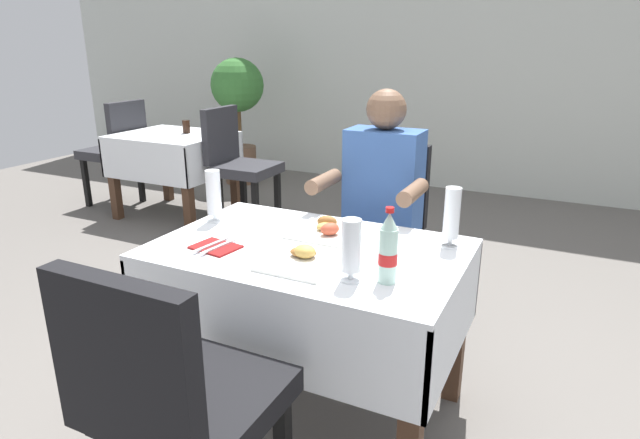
{
  "coord_description": "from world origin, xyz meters",
  "views": [
    {
      "loc": [
        0.76,
        -1.58,
        1.46
      ],
      "look_at": [
        -0.12,
        0.21,
        0.8
      ],
      "focal_mm": 30.01,
      "sensor_mm": 36.0,
      "label": 1
    }
  ],
  "objects_px": {
    "plate_near_camera": "(302,259)",
    "cola_bottle_primary": "(388,250)",
    "potted_plant_corner": "(238,103)",
    "beer_glass_left": "(452,217)",
    "plate_far_diner": "(326,229)",
    "beer_glass_middle": "(214,194)",
    "background_table_tumbler": "(186,127)",
    "chair_near_camera_side": "(177,398)",
    "beer_glass_right": "(351,250)",
    "background_dining_table": "(174,155)",
    "main_dining_table": "(309,287)",
    "chair_far_diner_seat": "(377,228)",
    "seated_diner_far": "(379,205)",
    "napkin_cutlery_set": "(216,247)",
    "background_chair_left": "(117,147)",
    "background_chair_right": "(238,160)"
  },
  "relations": [
    {
      "from": "plate_near_camera",
      "to": "cola_bottle_primary",
      "type": "bearing_deg",
      "value": -2.79
    },
    {
      "from": "potted_plant_corner",
      "to": "beer_glass_left",
      "type": "bearing_deg",
      "value": -44.26
    },
    {
      "from": "plate_far_diner",
      "to": "potted_plant_corner",
      "type": "distance_m",
      "value": 3.77
    },
    {
      "from": "beer_glass_middle",
      "to": "background_table_tumbler",
      "type": "relative_size",
      "value": 2.07
    },
    {
      "from": "chair_near_camera_side",
      "to": "beer_glass_left",
      "type": "distance_m",
      "value": 1.16
    },
    {
      "from": "plate_near_camera",
      "to": "beer_glass_right",
      "type": "xyz_separation_m",
      "value": [
        0.21,
        -0.06,
        0.09
      ]
    },
    {
      "from": "beer_glass_left",
      "to": "beer_glass_right",
      "type": "bearing_deg",
      "value": -115.73
    },
    {
      "from": "background_dining_table",
      "to": "background_table_tumbler",
      "type": "height_order",
      "value": "background_table_tumbler"
    },
    {
      "from": "main_dining_table",
      "to": "chair_far_diner_seat",
      "type": "relative_size",
      "value": 1.21
    },
    {
      "from": "seated_diner_far",
      "to": "napkin_cutlery_set",
      "type": "xyz_separation_m",
      "value": [
        -0.35,
        -0.83,
        0.01
      ]
    },
    {
      "from": "beer_glass_left",
      "to": "chair_near_camera_side",
      "type": "bearing_deg",
      "value": -115.36
    },
    {
      "from": "chair_far_diner_seat",
      "to": "beer_glass_left",
      "type": "relative_size",
      "value": 4.18
    },
    {
      "from": "background_chair_left",
      "to": "background_table_tumbler",
      "type": "height_order",
      "value": "background_chair_left"
    },
    {
      "from": "background_chair_right",
      "to": "chair_far_diner_seat",
      "type": "bearing_deg",
      "value": -33.81
    },
    {
      "from": "beer_glass_right",
      "to": "napkin_cutlery_set",
      "type": "bearing_deg",
      "value": 175.67
    },
    {
      "from": "potted_plant_corner",
      "to": "beer_glass_right",
      "type": "bearing_deg",
      "value": -50.75
    },
    {
      "from": "main_dining_table",
      "to": "plate_near_camera",
      "type": "height_order",
      "value": "plate_near_camera"
    },
    {
      "from": "main_dining_table",
      "to": "beer_glass_right",
      "type": "distance_m",
      "value": 0.44
    },
    {
      "from": "beer_glass_left",
      "to": "napkin_cutlery_set",
      "type": "relative_size",
      "value": 1.19
    },
    {
      "from": "plate_far_diner",
      "to": "plate_near_camera",
      "type": "bearing_deg",
      "value": -80.48
    },
    {
      "from": "beer_glass_right",
      "to": "background_chair_left",
      "type": "distance_m",
      "value": 3.8
    },
    {
      "from": "chair_far_diner_seat",
      "to": "cola_bottle_primary",
      "type": "height_order",
      "value": "cola_bottle_primary"
    },
    {
      "from": "main_dining_table",
      "to": "chair_near_camera_side",
      "type": "xyz_separation_m",
      "value": [
        -0.0,
        -0.77,
        0.01
      ]
    },
    {
      "from": "seated_diner_far",
      "to": "plate_far_diner",
      "type": "relative_size",
      "value": 4.88
    },
    {
      "from": "main_dining_table",
      "to": "beer_glass_right",
      "type": "bearing_deg",
      "value": -38.6
    },
    {
      "from": "plate_far_diner",
      "to": "background_table_tumbler",
      "type": "relative_size",
      "value": 2.35
    },
    {
      "from": "plate_far_diner",
      "to": "cola_bottle_primary",
      "type": "height_order",
      "value": "cola_bottle_primary"
    },
    {
      "from": "seated_diner_far",
      "to": "cola_bottle_primary",
      "type": "xyz_separation_m",
      "value": [
        0.33,
        -0.83,
        0.12
      ]
    },
    {
      "from": "plate_near_camera",
      "to": "chair_near_camera_side",
      "type": "bearing_deg",
      "value": -94.63
    },
    {
      "from": "potted_plant_corner",
      "to": "background_chair_right",
      "type": "bearing_deg",
      "value": -56.2
    },
    {
      "from": "beer_glass_left",
      "to": "background_chair_right",
      "type": "bearing_deg",
      "value": 142.39
    },
    {
      "from": "chair_far_diner_seat",
      "to": "background_dining_table",
      "type": "relative_size",
      "value": 1.06
    },
    {
      "from": "cola_bottle_primary",
      "to": "background_dining_table",
      "type": "distance_m",
      "value": 3.32
    },
    {
      "from": "beer_glass_middle",
      "to": "background_table_tumbler",
      "type": "distance_m",
      "value": 2.48
    },
    {
      "from": "background_chair_left",
      "to": "potted_plant_corner",
      "type": "bearing_deg",
      "value": 67.16
    },
    {
      "from": "chair_near_camera_side",
      "to": "beer_glass_left",
      "type": "relative_size",
      "value": 4.18
    },
    {
      "from": "background_chair_right",
      "to": "potted_plant_corner",
      "type": "relative_size",
      "value": 0.74
    },
    {
      "from": "beer_glass_middle",
      "to": "background_chair_right",
      "type": "relative_size",
      "value": 0.23
    },
    {
      "from": "plate_far_diner",
      "to": "background_table_tumbler",
      "type": "height_order",
      "value": "background_table_tumbler"
    },
    {
      "from": "cola_bottle_primary",
      "to": "background_chair_right",
      "type": "distance_m",
      "value": 2.82
    },
    {
      "from": "background_dining_table",
      "to": "beer_glass_middle",
      "type": "bearing_deg",
      "value": -44.95
    },
    {
      "from": "main_dining_table",
      "to": "beer_glass_right",
      "type": "height_order",
      "value": "beer_glass_right"
    },
    {
      "from": "beer_glass_middle",
      "to": "background_chair_left",
      "type": "height_order",
      "value": "background_chair_left"
    },
    {
      "from": "beer_glass_middle",
      "to": "background_table_tumbler",
      "type": "height_order",
      "value": "beer_glass_middle"
    },
    {
      "from": "cola_bottle_primary",
      "to": "beer_glass_middle",
      "type": "bearing_deg",
      "value": 163.54
    },
    {
      "from": "napkin_cutlery_set",
      "to": "plate_near_camera",
      "type": "bearing_deg",
      "value": 2.63
    },
    {
      "from": "potted_plant_corner",
      "to": "background_chair_left",
      "type": "bearing_deg",
      "value": -112.84
    },
    {
      "from": "background_chair_left",
      "to": "background_table_tumbler",
      "type": "bearing_deg",
      "value": 6.89
    },
    {
      "from": "beer_glass_middle",
      "to": "background_dining_table",
      "type": "distance_m",
      "value": 2.49
    },
    {
      "from": "plate_near_camera",
      "to": "background_chair_right",
      "type": "bearing_deg",
      "value": 129.52
    }
  ]
}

